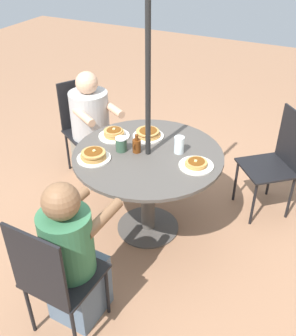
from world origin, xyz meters
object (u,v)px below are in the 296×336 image
at_px(patio_chair_north, 278,158).
at_px(pancake_plate_a, 148,134).
at_px(patio_table, 148,170).
at_px(pancake_plate_c, 94,156).
at_px(patio_chair_east, 84,123).
at_px(diner_east, 93,133).
at_px(pancake_plate_d, 114,134).
at_px(patio_chair_south, 54,276).
at_px(diner_south, 73,259).
at_px(pancake_plate_b, 196,164).
at_px(syrup_bottle, 137,145).
at_px(coffee_cup, 121,144).
at_px(drinking_glass_a, 179,145).

relative_size(patio_chair_north, pancake_plate_a, 3.72).
distance_m(patio_table, pancake_plate_c, 0.45).
height_order(patio_chair_east, diner_east, diner_east).
distance_m(diner_east, pancake_plate_d, 0.66).
bearing_deg(patio_chair_south, diner_east, 118.32).
height_order(patio_chair_east, diner_south, diner_south).
bearing_deg(pancake_plate_a, pancake_plate_b, 64.43).
xyz_separation_m(patio_chair_south, syrup_bottle, (-1.13, -0.04, 0.28)).
xyz_separation_m(patio_chair_north, pancake_plate_c, (1.00, -1.19, 0.25)).
bearing_deg(coffee_cup, patio_chair_south, 8.04).
bearing_deg(coffee_cup, diner_east, -130.00).
xyz_separation_m(patio_table, pancake_plate_b, (0.01, 0.39, 0.17)).
bearing_deg(pancake_plate_c, diner_south, 21.75).
bearing_deg(drinking_glass_a, pancake_plate_b, 55.96).
relative_size(patio_chair_south, pancake_plate_c, 3.72).
distance_m(patio_table, patio_chair_north, 1.15).
height_order(patio_chair_north, pancake_plate_a, patio_chair_north).
height_order(diner_south, drinking_glass_a, diner_south).
distance_m(patio_chair_east, pancake_plate_d, 0.82).
bearing_deg(diner_east, patio_table, 90.00).
height_order(pancake_plate_a, pancake_plate_b, pancake_plate_a).
bearing_deg(syrup_bottle, drinking_glass_a, 114.89).
distance_m(patio_table, syrup_bottle, 0.23).
xyz_separation_m(patio_chair_east, pancake_plate_b, (0.58, 1.39, 0.24)).
relative_size(patio_table, syrup_bottle, 7.83).
bearing_deg(patio_chair_east, pancake_plate_b, 97.18).
bearing_deg(patio_chair_north, pancake_plate_a, 76.90).
bearing_deg(patio_chair_east, patio_chair_south, 58.73).
relative_size(coffee_cup, drinking_glass_a, 0.85).
bearing_deg(pancake_plate_d, patio_table, 73.22).
bearing_deg(pancake_plate_d, pancake_plate_b, 81.10).
bearing_deg(syrup_bottle, diner_south, 2.86).
bearing_deg(patio_chair_east, syrup_bottle, 86.83).
distance_m(pancake_plate_b, coffee_cup, 0.60).
distance_m(pancake_plate_c, drinking_glass_a, 0.65).
height_order(patio_table, drinking_glass_a, drinking_glass_a).
height_order(patio_chair_east, pancake_plate_c, patio_chair_east).
distance_m(pancake_plate_a, coffee_cup, 0.30).
bearing_deg(diner_south, patio_chair_north, 64.42).
height_order(patio_table, syrup_bottle, syrup_bottle).
relative_size(diner_south, pancake_plate_b, 4.29).
distance_m(diner_south, pancake_plate_c, 0.82).
height_order(patio_chair_east, patio_chair_south, same).
relative_size(patio_chair_east, coffee_cup, 8.37).
xyz_separation_m(patio_table, patio_chair_south, (1.14, -0.05, -0.07)).
relative_size(patio_chair_south, syrup_bottle, 6.37).
distance_m(patio_chair_north, pancake_plate_b, 0.92).
xyz_separation_m(patio_chair_east, pancake_plate_d, (0.46, 0.63, 0.25)).
xyz_separation_m(pancake_plate_a, pancake_plate_b, (0.24, 0.51, -0.01)).
bearing_deg(diner_east, coffee_cup, 79.83).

